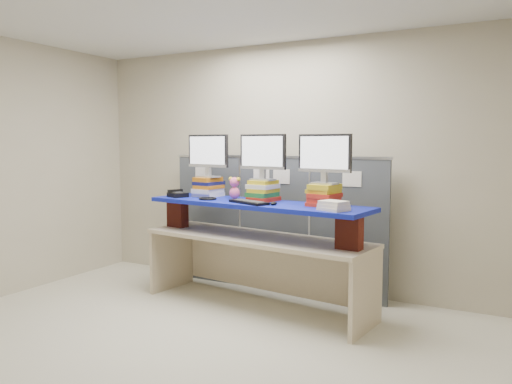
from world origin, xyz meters
The scene contains 18 objects.
room centered at (0.00, 0.00, 1.40)m, with size 5.00×4.00×2.80m.
cubicle_partition centered at (0.00, 1.78, 0.77)m, with size 2.60×0.06×1.53m.
desk centered at (0.10, 1.15, 0.59)m, with size 2.48×1.01×0.73m.
brick_pier_left centered at (-0.93, 1.23, 0.89)m, with size 0.22×0.12×0.30m, color maroon.
brick_pier_right centered at (1.13, 0.96, 0.89)m, with size 0.22×0.12×0.30m, color maroon.
blue_board centered at (0.10, 1.15, 1.06)m, with size 2.38×0.59×0.04m, color #0C2296.
book_stack_left centered at (-0.61, 1.36, 1.18)m, with size 0.28×0.33×0.21m.
book_stack_center centered at (0.12, 1.26, 1.18)m, with size 0.30×0.33×0.21m.
book_stack_right centered at (0.81, 1.18, 1.18)m, with size 0.30×0.33×0.20m.
monitor_left centered at (-0.60, 1.36, 1.56)m, with size 0.54×0.18×0.47m.
monitor_center centered at (0.12, 1.26, 1.55)m, with size 0.54×0.18×0.47m.
monitor_right centered at (0.81, 1.17, 1.55)m, with size 0.54×0.18×0.47m.
keyboard centered at (0.11, 0.99, 1.09)m, with size 0.48×0.32×0.03m.
mouse centered at (0.37, 1.00, 1.10)m, with size 0.06×0.10×0.03m, color black.
desk_phone centered at (-0.88, 1.16, 1.11)m, with size 0.24×0.23×0.08m.
headset centered at (-0.44, 1.10, 1.09)m, with size 0.19×0.19×0.02m, color black.
plush_toy centered at (-0.22, 1.28, 1.20)m, with size 0.14×0.10×0.23m.
binder_stack centered at (1.00, 0.90, 1.12)m, with size 0.29×0.26×0.09m.
Camera 1 is at (2.43, -3.23, 1.66)m, focal length 35.00 mm.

